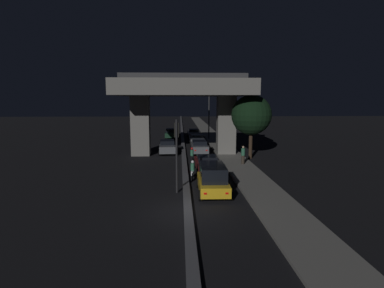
{
  "coord_description": "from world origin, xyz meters",
  "views": [
    {
      "loc": [
        -0.42,
        -15.67,
        6.05
      ],
      "look_at": [
        0.91,
        16.78,
        1.33
      ],
      "focal_mm": 28.0,
      "sensor_mm": 36.0,
      "label": 1
    }
  ],
  "objects_px": {
    "street_lamp": "(207,110)",
    "car_grey_third": "(199,147)",
    "car_grey_fourth": "(197,139)",
    "pedestrian_on_sidewalk": "(243,155)",
    "motorcycle_black_filtering_mid": "(192,156)",
    "motorcycle_white_filtering_near": "(193,171)",
    "car_dark_red_second": "(207,163)",
    "car_taxi_yellow_lead": "(213,179)",
    "car_dark_green_second_oncoming": "(171,133)",
    "traffic_light_left_of_median": "(177,143)",
    "car_silver_fifth": "(193,133)",
    "car_grey_lead_oncoming": "(167,147)"
  },
  "relations": [
    {
      "from": "car_grey_lead_oncoming",
      "to": "pedestrian_on_sidewalk",
      "type": "xyz_separation_m",
      "value": [
        7.36,
        -6.88,
        0.23
      ]
    },
    {
      "from": "car_silver_fifth",
      "to": "pedestrian_on_sidewalk",
      "type": "relative_size",
      "value": 2.54
    },
    {
      "from": "traffic_light_left_of_median",
      "to": "car_grey_fourth",
      "type": "distance_m",
      "value": 21.79
    },
    {
      "from": "pedestrian_on_sidewalk",
      "to": "street_lamp",
      "type": "bearing_deg",
      "value": 95.09
    },
    {
      "from": "car_dark_red_second",
      "to": "car_grey_fourth",
      "type": "distance_m",
      "value": 15.72
    },
    {
      "from": "car_dark_red_second",
      "to": "motorcycle_white_filtering_near",
      "type": "height_order",
      "value": "motorcycle_white_filtering_near"
    },
    {
      "from": "car_grey_fourth",
      "to": "motorcycle_black_filtering_mid",
      "type": "bearing_deg",
      "value": 172.88
    },
    {
      "from": "motorcycle_black_filtering_mid",
      "to": "car_dark_green_second_oncoming",
      "type": "bearing_deg",
      "value": 8.03
    },
    {
      "from": "car_grey_third",
      "to": "motorcycle_white_filtering_near",
      "type": "bearing_deg",
      "value": 172.95
    },
    {
      "from": "car_taxi_yellow_lead",
      "to": "pedestrian_on_sidewalk",
      "type": "distance_m",
      "value": 9.2
    },
    {
      "from": "car_grey_fourth",
      "to": "car_grey_lead_oncoming",
      "type": "xyz_separation_m",
      "value": [
        -3.78,
        -6.55,
        0.02
      ]
    },
    {
      "from": "car_silver_fifth",
      "to": "car_dark_green_second_oncoming",
      "type": "height_order",
      "value": "car_dark_green_second_oncoming"
    },
    {
      "from": "car_dark_green_second_oncoming",
      "to": "motorcycle_black_filtering_mid",
      "type": "relative_size",
      "value": 2.35
    },
    {
      "from": "motorcycle_white_filtering_near",
      "to": "car_dark_red_second",
      "type": "bearing_deg",
      "value": -27.26
    },
    {
      "from": "street_lamp",
      "to": "car_grey_third",
      "type": "bearing_deg",
      "value": -99.09
    },
    {
      "from": "motorcycle_white_filtering_near",
      "to": "pedestrian_on_sidewalk",
      "type": "height_order",
      "value": "pedestrian_on_sidewalk"
    },
    {
      "from": "street_lamp",
      "to": "car_grey_fourth",
      "type": "xyz_separation_m",
      "value": [
        -1.89,
        -5.54,
        -3.8
      ]
    },
    {
      "from": "car_dark_red_second",
      "to": "car_silver_fifth",
      "type": "bearing_deg",
      "value": -1.35
    },
    {
      "from": "motorcycle_black_filtering_mid",
      "to": "pedestrian_on_sidewalk",
      "type": "bearing_deg",
      "value": -108.28
    },
    {
      "from": "car_grey_third",
      "to": "motorcycle_white_filtering_near",
      "type": "distance_m",
      "value": 11.31
    },
    {
      "from": "street_lamp",
      "to": "car_silver_fifth",
      "type": "bearing_deg",
      "value": 124.1
    },
    {
      "from": "car_grey_third",
      "to": "car_grey_lead_oncoming",
      "type": "height_order",
      "value": "car_grey_third"
    },
    {
      "from": "car_dark_green_second_oncoming",
      "to": "car_taxi_yellow_lead",
      "type": "bearing_deg",
      "value": 8.13
    },
    {
      "from": "motorcycle_white_filtering_near",
      "to": "motorcycle_black_filtering_mid",
      "type": "distance_m",
      "value": 6.2
    },
    {
      "from": "street_lamp",
      "to": "car_taxi_yellow_lead",
      "type": "distance_m",
      "value": 27.66
    },
    {
      "from": "street_lamp",
      "to": "motorcycle_white_filtering_near",
      "type": "relative_size",
      "value": 4.4
    },
    {
      "from": "car_grey_fourth",
      "to": "street_lamp",
      "type": "bearing_deg",
      "value": -20.46
    },
    {
      "from": "car_grey_fourth",
      "to": "car_silver_fifth",
      "type": "xyz_separation_m",
      "value": [
        -0.07,
        8.45,
        -0.05
      ]
    },
    {
      "from": "car_dark_red_second",
      "to": "car_grey_lead_oncoming",
      "type": "distance_m",
      "value": 9.91
    },
    {
      "from": "car_taxi_yellow_lead",
      "to": "street_lamp",
      "type": "bearing_deg",
      "value": -3.8
    },
    {
      "from": "traffic_light_left_of_median",
      "to": "motorcycle_black_filtering_mid",
      "type": "bearing_deg",
      "value": 81.76
    },
    {
      "from": "motorcycle_white_filtering_near",
      "to": "car_grey_lead_oncoming",
      "type": "bearing_deg",
      "value": 14.53
    },
    {
      "from": "street_lamp",
      "to": "pedestrian_on_sidewalk",
      "type": "xyz_separation_m",
      "value": [
        1.69,
        -18.97,
        -3.55
      ]
    },
    {
      "from": "car_taxi_yellow_lead",
      "to": "car_dark_green_second_oncoming",
      "type": "relative_size",
      "value": 0.95
    },
    {
      "from": "street_lamp",
      "to": "car_grey_lead_oncoming",
      "type": "xyz_separation_m",
      "value": [
        -5.67,
        -12.09,
        -3.78
      ]
    },
    {
      "from": "car_dark_red_second",
      "to": "motorcycle_black_filtering_mid",
      "type": "xyz_separation_m",
      "value": [
        -1.12,
        3.88,
        -0.09
      ]
    },
    {
      "from": "car_grey_third",
      "to": "car_grey_lead_oncoming",
      "type": "distance_m",
      "value": 3.7
    },
    {
      "from": "car_taxi_yellow_lead",
      "to": "car_dark_green_second_oncoming",
      "type": "bearing_deg",
      "value": 7.5
    },
    {
      "from": "car_dark_red_second",
      "to": "car_dark_green_second_oncoming",
      "type": "bearing_deg",
      "value": 7.68
    },
    {
      "from": "street_lamp",
      "to": "pedestrian_on_sidewalk",
      "type": "height_order",
      "value": "street_lamp"
    },
    {
      "from": "street_lamp",
      "to": "pedestrian_on_sidewalk",
      "type": "bearing_deg",
      "value": -84.91
    },
    {
      "from": "car_grey_lead_oncoming",
      "to": "motorcycle_black_filtering_mid",
      "type": "relative_size",
      "value": 2.26
    },
    {
      "from": "car_grey_fourth",
      "to": "car_dark_green_second_oncoming",
      "type": "bearing_deg",
      "value": 25.29
    },
    {
      "from": "traffic_light_left_of_median",
      "to": "street_lamp",
      "type": "height_order",
      "value": "street_lamp"
    },
    {
      "from": "pedestrian_on_sidewalk",
      "to": "car_silver_fifth",
      "type": "bearing_deg",
      "value": 99.49
    },
    {
      "from": "street_lamp",
      "to": "pedestrian_on_sidewalk",
      "type": "distance_m",
      "value": 19.37
    },
    {
      "from": "traffic_light_left_of_median",
      "to": "pedestrian_on_sidewalk",
      "type": "relative_size",
      "value": 2.87
    },
    {
      "from": "car_grey_third",
      "to": "car_grey_lead_oncoming",
      "type": "relative_size",
      "value": 1.08
    },
    {
      "from": "car_grey_third",
      "to": "pedestrian_on_sidewalk",
      "type": "height_order",
      "value": "pedestrian_on_sidewalk"
    },
    {
      "from": "car_dark_red_second",
      "to": "car_dark_green_second_oncoming",
      "type": "height_order",
      "value": "car_dark_green_second_oncoming"
    }
  ]
}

